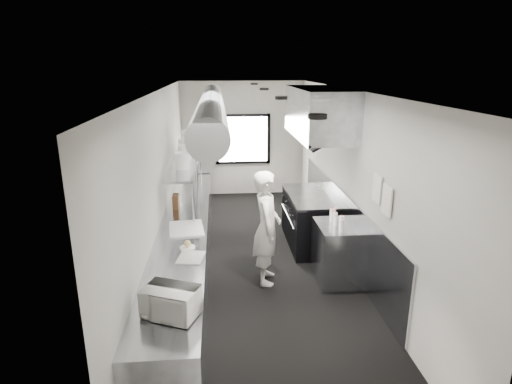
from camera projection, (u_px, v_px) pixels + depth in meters
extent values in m
cube|color=black|center=(258.00, 262.00, 7.10)|extent=(3.00, 8.00, 0.01)
cube|color=silver|center=(258.00, 91.00, 6.29)|extent=(3.00, 8.00, 0.01)
cube|color=#AFABA6|center=(243.00, 139.00, 10.51)|extent=(3.00, 0.02, 2.80)
cube|color=#AFABA6|center=(314.00, 338.00, 2.88)|extent=(3.00, 0.02, 2.80)
cube|color=#AFABA6|center=(162.00, 184.00, 6.56)|extent=(0.02, 8.00, 2.80)
cube|color=#AFABA6|center=(351.00, 180.00, 6.82)|extent=(0.02, 8.00, 2.80)
cube|color=gray|center=(341.00, 222.00, 7.35)|extent=(0.03, 5.50, 1.10)
cylinder|color=#92959A|center=(211.00, 106.00, 6.68)|extent=(0.40, 6.40, 0.40)
cube|color=white|center=(243.00, 139.00, 10.47)|extent=(1.20, 0.03, 1.10)
cube|color=black|center=(243.00, 116.00, 10.32)|extent=(1.36, 0.03, 0.08)
cube|color=black|center=(243.00, 162.00, 10.65)|extent=(1.36, 0.03, 0.08)
cube|color=black|center=(217.00, 140.00, 10.43)|extent=(0.08, 0.03, 1.25)
cube|color=black|center=(269.00, 139.00, 10.54)|extent=(0.08, 0.03, 1.25)
cube|color=gray|center=(319.00, 112.00, 7.17)|extent=(0.80, 2.20, 0.80)
cube|color=gray|center=(296.00, 135.00, 7.25)|extent=(0.05, 2.20, 0.05)
cube|color=black|center=(314.00, 132.00, 7.26)|extent=(0.50, 2.10, 0.28)
cube|color=gray|center=(185.00, 253.00, 6.39)|extent=(0.70, 6.00, 0.90)
cube|color=gray|center=(185.00, 160.00, 7.50)|extent=(0.45, 3.00, 0.04)
cylinder|color=gray|center=(193.00, 202.00, 6.28)|extent=(0.04, 0.04, 0.66)
cylinder|color=gray|center=(197.00, 178.00, 7.61)|extent=(0.04, 0.04, 0.66)
cylinder|color=gray|center=(200.00, 161.00, 8.95)|extent=(0.04, 0.04, 0.66)
cube|color=black|center=(312.00, 220.00, 7.72)|extent=(0.85, 1.60, 0.90)
cube|color=gray|center=(313.00, 196.00, 7.59)|extent=(0.85, 1.60, 0.04)
cube|color=gray|center=(289.00, 221.00, 7.69)|extent=(0.03, 1.55, 0.80)
cylinder|color=gray|center=(288.00, 216.00, 7.66)|extent=(0.03, 1.30, 0.03)
cube|color=gray|center=(338.00, 253.00, 6.40)|extent=(0.65, 0.80, 0.90)
cube|color=gray|center=(196.00, 186.00, 9.92)|extent=(0.70, 1.20, 0.90)
cube|color=silver|center=(377.00, 188.00, 5.62)|extent=(0.02, 0.28, 0.38)
cube|color=silver|center=(387.00, 200.00, 5.30)|extent=(0.02, 0.28, 0.38)
imported|color=silver|center=(267.00, 228.00, 6.27)|extent=(0.47, 0.67, 1.73)
imported|color=silver|center=(171.00, 302.00, 3.98)|extent=(0.57, 0.51, 0.28)
cylinder|color=silver|center=(156.00, 291.00, 4.36)|extent=(0.14, 0.14, 0.09)
cylinder|color=silver|center=(159.00, 289.00, 4.38)|extent=(0.16, 0.16, 0.10)
cube|color=white|center=(191.00, 257.00, 5.21)|extent=(0.36, 0.42, 0.01)
cylinder|color=white|center=(188.00, 247.00, 5.48)|extent=(0.24, 0.24, 0.02)
sphere|color=#CDBD6B|center=(187.00, 244.00, 5.47)|extent=(0.09, 0.09, 0.09)
cube|color=silver|center=(186.00, 229.00, 6.11)|extent=(0.54, 0.68, 0.02)
cube|color=brown|center=(176.00, 201.00, 6.98)|extent=(0.10, 0.21, 0.23)
cylinder|color=white|center=(182.00, 161.00, 6.77)|extent=(0.29, 0.29, 0.26)
cylinder|color=white|center=(185.00, 153.00, 7.29)|extent=(0.23, 0.23, 0.28)
cylinder|color=white|center=(185.00, 148.00, 7.58)|extent=(0.30, 0.30, 0.33)
cylinder|color=white|center=(188.00, 140.00, 8.13)|extent=(0.33, 0.33, 0.41)
cylinder|color=silver|center=(341.00, 226.00, 5.99)|extent=(0.08, 0.08, 0.18)
cylinder|color=silver|center=(341.00, 223.00, 6.08)|extent=(0.08, 0.08, 0.20)
cylinder|color=silver|center=(335.00, 219.00, 6.24)|extent=(0.08, 0.08, 0.19)
cylinder|color=silver|center=(332.00, 215.00, 6.40)|extent=(0.08, 0.08, 0.19)
cylinder|color=silver|center=(334.00, 213.00, 6.51)|extent=(0.06, 0.06, 0.17)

